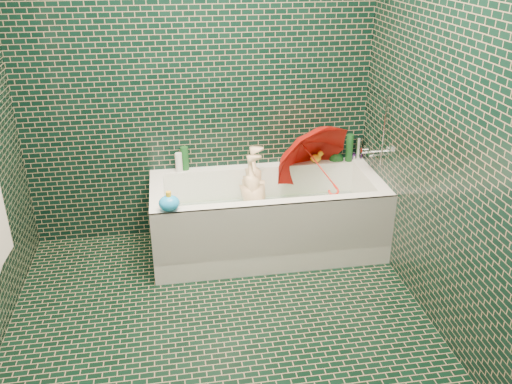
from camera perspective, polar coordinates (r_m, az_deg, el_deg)
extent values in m
plane|color=black|center=(3.34, -3.40, -15.51)|extent=(2.80, 2.80, 0.00)
plane|color=black|center=(4.03, -6.15, 11.86)|extent=(2.80, 0.00, 2.80)
plane|color=black|center=(1.48, 1.61, -14.15)|extent=(2.80, 0.00, 2.80)
plane|color=black|center=(3.09, 20.80, 6.07)|extent=(0.00, 2.80, 2.80)
cube|color=white|center=(4.18, 1.14, -4.93)|extent=(1.70, 0.75, 0.15)
cube|color=white|center=(4.33, 0.39, 0.36)|extent=(1.70, 0.10, 0.40)
cube|color=white|center=(3.77, 2.09, -3.79)|extent=(1.70, 0.10, 0.40)
cube|color=white|center=(4.25, 11.83, -0.72)|extent=(0.10, 0.55, 0.40)
cube|color=white|center=(3.99, -10.19, -2.41)|extent=(0.10, 0.55, 0.40)
cube|color=white|center=(3.77, 2.19, -5.08)|extent=(1.70, 0.02, 0.55)
cube|color=#3AD52A|center=(4.14, 1.15, -3.96)|extent=(1.35, 0.47, 0.01)
cube|color=silver|center=(4.07, 1.17, -2.19)|extent=(1.48, 0.53, 0.00)
cylinder|color=silver|center=(4.12, 12.69, 4.06)|extent=(0.14, 0.05, 0.05)
cylinder|color=silver|center=(4.14, 11.36, 4.31)|extent=(0.05, 0.04, 0.04)
cylinder|color=silver|center=(3.95, 13.38, 6.49)|extent=(0.01, 0.01, 0.55)
imported|color=beige|center=(4.09, 0.02, -1.87)|extent=(1.00, 0.64, 0.26)
imported|color=red|center=(4.10, 6.69, 2.72)|extent=(0.87, 0.96, 0.94)
imported|color=white|center=(4.45, 10.60, 3.43)|extent=(0.12, 0.12, 0.24)
imported|color=#471E70|center=(4.46, 10.59, 3.44)|extent=(0.10, 0.11, 0.20)
imported|color=#154A1D|center=(4.37, 8.63, 3.15)|extent=(0.12, 0.12, 0.16)
cylinder|color=#154A1D|center=(4.37, 9.81, 4.61)|extent=(0.07, 0.07, 0.22)
cylinder|color=silver|center=(4.42, 10.72, 4.55)|extent=(0.07, 0.07, 0.19)
cylinder|color=#154A1D|center=(4.18, -7.51, 3.53)|extent=(0.06, 0.06, 0.18)
cylinder|color=white|center=(4.16, -8.12, 3.09)|extent=(0.07, 0.07, 0.15)
ellipsoid|color=yellow|center=(4.33, 6.31, 3.55)|extent=(0.10, 0.09, 0.06)
sphere|color=yellow|center=(4.32, 6.80, 4.04)|extent=(0.04, 0.04, 0.04)
cone|color=orange|center=(4.32, 7.10, 4.00)|extent=(0.02, 0.02, 0.02)
ellipsoid|color=#1A97F2|center=(3.57, -9.12, -1.17)|extent=(0.16, 0.14, 0.11)
cylinder|color=yellow|center=(3.54, -9.19, -0.27)|extent=(0.03, 0.03, 0.04)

